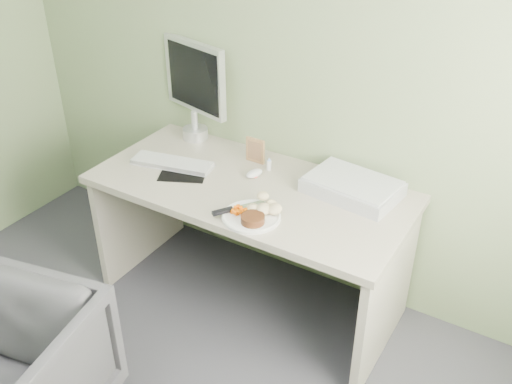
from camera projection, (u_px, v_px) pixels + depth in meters
The scene contains 15 objects.
wall_back at pixel (289, 43), 2.78m from camera, with size 3.50×3.50×0.00m, color gray.
desk at pixel (250, 216), 2.92m from camera, with size 1.60×0.75×0.73m.
plate at pixel (251, 217), 2.58m from camera, with size 0.27×0.27×0.01m, color white.
steak at pixel (253, 219), 2.52m from camera, with size 0.11×0.11×0.03m, color black.
potato_pile at pixel (265, 205), 2.58m from camera, with size 0.13×0.09×0.07m, color #A2864E.
carrot_heap at pixel (239, 210), 2.58m from camera, with size 0.06×0.05×0.04m, color #FF6305.
steak_knife at pixel (231, 209), 2.60m from camera, with size 0.16×0.23×0.02m.
mousepad at pixel (184, 172), 2.94m from camera, with size 0.24×0.21×0.00m, color black.
keyboard at pixel (172, 163), 3.00m from camera, with size 0.43×0.13×0.02m, color white.
computer_mouse at pixel (254, 173), 2.90m from camera, with size 0.06×0.10×0.03m, color white.
photo_frame at pixel (255, 150), 3.01m from camera, with size 0.11×0.01×0.14m, color #A5704D.
eyedrop_bottle at pixel (269, 164), 2.95m from camera, with size 0.03×0.03×0.07m.
scanner at pixel (352, 187), 2.75m from camera, with size 0.44×0.29×0.07m, color #A2A5A9.
monitor at pixel (195, 85), 3.14m from camera, with size 0.46×0.18×0.56m.
desk_chair at pixel (3, 377), 2.32m from camera, with size 0.69×0.71×0.65m, color #38373C.
Camera 1 is at (1.29, -0.44, 2.18)m, focal length 40.00 mm.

